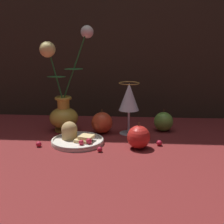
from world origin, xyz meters
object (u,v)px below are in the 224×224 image
object	(u,v)px
plate_with_pastries	(76,138)
apple_at_table_edge	(102,123)
apple_near_glass	(139,137)
wine_glass	(129,99)
vase	(63,102)
apple_beside_vase	(163,122)

from	to	relation	value
plate_with_pastries	apple_at_table_edge	distance (m)	0.14
plate_with_pastries	apple_near_glass	world-z (taller)	apple_near_glass
apple_at_table_edge	apple_near_glass	bearing A→B (deg)	-48.87
wine_glass	vase	bearing A→B (deg)	176.40
plate_with_pastries	apple_at_table_edge	xyz separation A→B (m)	(0.08, 0.12, 0.02)
vase	plate_with_pastries	bearing A→B (deg)	-62.80
apple_near_glass	vase	bearing A→B (deg)	148.53
wine_glass	apple_beside_vase	distance (m)	0.17
vase	apple_near_glass	bearing A→B (deg)	-31.47
apple_beside_vase	wine_glass	bearing A→B (deg)	-162.32
vase	wine_glass	xyz separation A→B (m)	(0.25, -0.02, 0.02)
wine_glass	apple_near_glass	world-z (taller)	wine_glass
vase	apple_at_table_edge	xyz separation A→B (m)	(0.15, -0.02, -0.07)
vase	apple_at_table_edge	distance (m)	0.17
apple_at_table_edge	plate_with_pastries	bearing A→B (deg)	-123.06
apple_near_glass	apple_beside_vase	bearing A→B (deg)	64.21
apple_beside_vase	apple_at_table_edge	xyz separation A→B (m)	(-0.23, -0.04, 0.00)
plate_with_pastries	apple_at_table_edge	world-z (taller)	apple_at_table_edge
vase	plate_with_pastries	size ratio (longest dim) A/B	2.21
plate_with_pastries	apple_beside_vase	xyz separation A→B (m)	(0.31, 0.16, 0.02)
wine_glass	apple_at_table_edge	world-z (taller)	wine_glass
apple_beside_vase	vase	bearing A→B (deg)	-176.00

